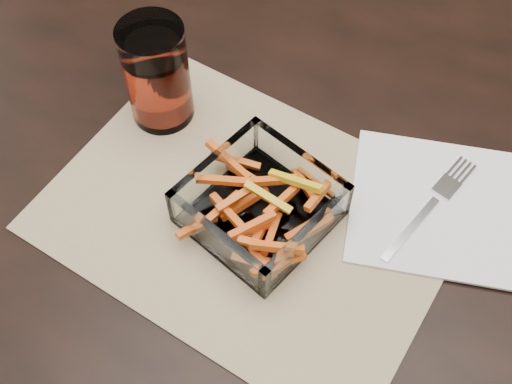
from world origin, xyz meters
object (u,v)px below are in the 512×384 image
dining_table (345,223)px  tumbler (157,77)px  glass_bowl (260,206)px  fork (431,205)px

dining_table → tumbler: 0.30m
glass_bowl → fork: (0.18, 0.09, -0.02)m
tumbler → dining_table: bearing=-3.2°
glass_bowl → tumbler: (-0.17, 0.10, 0.04)m
glass_bowl → dining_table: bearing=44.1°
fork → glass_bowl: bearing=-134.9°
tumbler → glass_bowl: bearing=-29.4°
glass_bowl → fork: glass_bowl is taller
tumbler → fork: bearing=-1.5°
tumbler → fork: 0.36m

